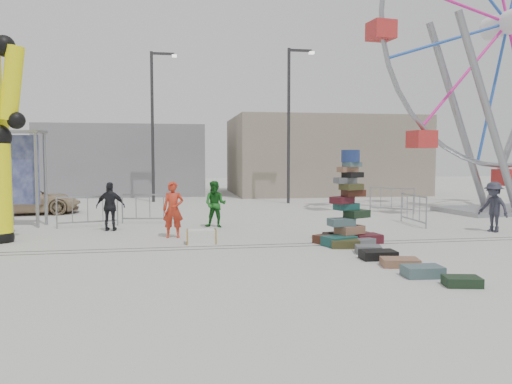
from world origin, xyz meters
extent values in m
plane|color=#9E9E99|center=(0.00, 0.00, 0.00)|extent=(90.00, 90.00, 0.00)
cube|color=#47443F|center=(0.00, 0.60, 0.00)|extent=(40.00, 0.04, 0.01)
cube|color=#47443F|center=(0.00, 1.00, 0.00)|extent=(40.00, 0.04, 0.01)
cube|color=gray|center=(7.00, 20.00, 2.50)|extent=(12.00, 8.00, 5.00)
cube|color=gray|center=(-6.00, 22.00, 2.20)|extent=(10.00, 8.00, 4.40)
cylinder|color=#2D2D30|center=(3.00, 13.00, 4.00)|extent=(0.16, 0.16, 8.00)
cube|color=#2D2D30|center=(3.60, 13.00, 7.90)|extent=(1.20, 0.15, 0.12)
cube|color=silver|center=(4.20, 13.00, 7.80)|extent=(0.25, 0.25, 0.12)
cylinder|color=#2D2D30|center=(-4.00, 15.00, 4.00)|extent=(0.16, 0.16, 8.00)
cube|color=#2D2D30|center=(-3.40, 15.00, 7.90)|extent=(1.20, 0.15, 0.12)
cube|color=silver|center=(-2.80, 15.00, 7.80)|extent=(0.25, 0.25, 0.12)
cube|color=#194C49|center=(1.45, 0.49, 0.14)|extent=(1.00, 0.85, 0.28)
cube|color=#4C141E|center=(2.36, 0.78, 0.13)|extent=(0.88, 0.68, 0.25)
cube|color=#472317|center=(1.28, 0.99, 0.12)|extent=(0.90, 0.81, 0.23)
cube|color=#3D3D1E|center=(2.19, 1.29, 0.13)|extent=(0.87, 0.70, 0.25)
cube|color=#595D61|center=(2.00, 0.33, 0.11)|extent=(0.86, 0.76, 0.21)
cube|color=black|center=(1.67, 1.34, 0.12)|extent=(0.78, 0.61, 0.23)
cube|color=#8D5F47|center=(1.85, 0.79, 0.39)|extent=(0.88, 0.76, 0.23)
cube|color=#476166|center=(1.59, 0.73, 0.62)|extent=(0.73, 0.55, 0.21)
cube|color=black|center=(2.08, 0.84, 0.83)|extent=(0.78, 0.68, 0.21)
cube|color=#194C49|center=(1.80, 0.94, 1.03)|extent=(0.72, 0.57, 0.19)
cube|color=#4C141E|center=(1.64, 0.83, 1.22)|extent=(0.75, 0.69, 0.19)
cube|color=#472317|center=(1.99, 0.89, 1.41)|extent=(0.64, 0.49, 0.19)
cube|color=#3D3D1E|center=(1.87, 0.74, 1.59)|extent=(0.71, 0.61, 0.17)
cube|color=#595D61|center=(1.72, 0.83, 1.76)|extent=(0.59, 0.44, 0.17)
cube|color=black|center=(1.93, 0.81, 1.92)|extent=(0.64, 0.56, 0.15)
cube|color=#8D5F47|center=(1.78, 0.82, 2.07)|extent=(0.57, 0.45, 0.15)
cube|color=#476166|center=(1.89, 0.77, 2.21)|extent=(0.58, 0.51, 0.13)
cylinder|color=navy|center=(1.85, 0.79, 2.44)|extent=(0.51, 0.51, 0.34)
sphere|color=black|center=(-7.81, 2.64, 0.14)|extent=(0.70, 0.70, 0.70)
sphere|color=black|center=(-7.54, 2.58, 5.47)|extent=(0.59, 0.59, 0.59)
cylinder|color=#FFFB0D|center=(-7.36, 2.54, 4.45)|extent=(0.85, 0.63, 2.09)
sphere|color=black|center=(-7.27, 2.52, 3.43)|extent=(0.48, 0.48, 0.48)
cube|color=gray|center=(11.23, 7.26, 0.10)|extent=(5.42, 3.65, 0.20)
cylinder|color=gray|center=(9.73, 6.16, 4.07)|extent=(3.55, 0.73, 8.25)
cylinder|color=gray|center=(9.50, 7.97, 4.07)|extent=(3.55, 0.73, 8.25)
cylinder|color=white|center=(11.23, 7.26, 8.14)|extent=(1.28, 2.35, 1.02)
torus|color=gray|center=(11.23, 7.26, 8.14)|extent=(12.34, 1.71, 12.41)
cube|color=#B22726|center=(11.23, 7.26, 1.53)|extent=(1.02, 1.02, 0.71)
cylinder|color=gray|center=(-7.50, 5.91, 1.64)|extent=(0.11, 0.11, 3.28)
cube|color=navy|center=(-8.57, 6.13, 1.97)|extent=(2.05, 0.45, 2.41)
cube|color=silver|center=(-2.22, 1.50, 0.19)|extent=(0.83, 0.50, 0.38)
cube|color=#3D3D1E|center=(1.51, 0.24, 0.11)|extent=(0.83, 0.67, 0.22)
cube|color=#595D61|center=(1.83, -0.63, 0.10)|extent=(0.73, 0.64, 0.19)
cube|color=black|center=(1.77, -1.38, 0.11)|extent=(0.84, 0.53, 0.21)
cube|color=#8D5F47|center=(1.93, -2.19, 0.09)|extent=(0.90, 0.68, 0.18)
cube|color=#476166|center=(1.94, -3.16, 0.11)|extent=(0.81, 0.55, 0.23)
cube|color=black|center=(2.30, -3.97, 0.09)|extent=(0.74, 0.57, 0.18)
imported|color=#B72E1A|center=(-2.99, 2.67, 0.84)|extent=(0.64, 0.45, 1.69)
imported|color=#165A19|center=(-1.56, 4.64, 0.80)|extent=(0.95, 0.85, 1.60)
imported|color=black|center=(-5.01, 4.40, 0.80)|extent=(0.97, 0.49, 1.60)
imported|color=#262632|center=(7.20, 2.11, 0.81)|extent=(0.90, 1.18, 1.62)
imported|color=tan|center=(-9.03, 9.98, 0.58)|extent=(4.48, 2.65, 1.17)
camera|label=1|loc=(-3.03, -12.37, 2.41)|focal=35.00mm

